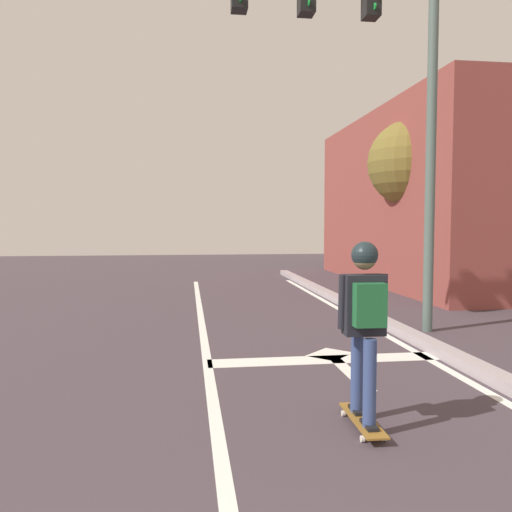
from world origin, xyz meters
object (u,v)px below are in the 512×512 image
(skateboard, at_px, (362,420))
(skater, at_px, (365,310))
(traffic_signal_mast, at_px, (363,61))
(roadside_tree, at_px, (411,165))

(skateboard, distance_m, skater, 0.96)
(traffic_signal_mast, relative_size, roadside_tree, 1.33)
(skater, xyz_separation_m, roadside_tree, (4.20, 8.43, 2.24))
(skateboard, xyz_separation_m, roadside_tree, (4.20, 8.41, 3.20))
(roadside_tree, bearing_deg, skater, -116.50)
(traffic_signal_mast, bearing_deg, skateboard, -108.73)
(skater, bearing_deg, roadside_tree, 63.50)
(skateboard, bearing_deg, skater, -91.48)
(skater, height_order, roadside_tree, roadside_tree)
(skateboard, relative_size, roadside_tree, 0.19)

